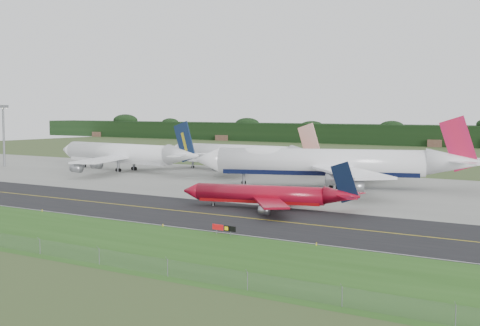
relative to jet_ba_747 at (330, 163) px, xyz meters
name	(u,v)px	position (x,y,z in m)	size (l,w,h in m)	color
ground	(202,210)	(-4.79, -52.10, -6.67)	(600.00, 600.00, 0.00)	#36431F
grass_verge	(78,236)	(-4.79, -87.10, -6.67)	(400.00, 30.00, 0.01)	#234D16
taxiway	(190,212)	(-4.79, -56.10, -6.66)	(400.00, 32.00, 0.02)	black
apron	(312,186)	(-4.79, -1.10, -6.66)	(400.00, 78.00, 0.01)	slate
taxiway_centreline	(190,212)	(-4.79, -56.10, -6.64)	(400.00, 0.40, 0.00)	gold
taxiway_edge_line	(140,222)	(-4.79, -71.60, -6.64)	(400.00, 0.25, 0.00)	silver
perimeter_fence	(13,242)	(-4.79, -100.10, -5.57)	(320.00, 0.10, 320.00)	slate
jet_ba_747	(330,163)	(0.00, 0.00, 0.00)	(75.64, 60.95, 19.60)	white
jet_red_737	(269,195)	(6.48, -43.18, -3.75)	(38.73, 30.98, 10.57)	maroon
jet_navy_gold	(126,154)	(-79.72, 5.52, -0.92)	(67.82, 58.85, 17.49)	white
jet_star_tail	(241,155)	(-45.24, 25.39, -1.05)	(63.73, 53.55, 16.87)	white
floodlight_mast	(3,124)	(-130.13, -5.59, 9.01)	(2.82, 2.82, 22.77)	slate
taxiway_sign	(224,228)	(15.24, -73.04, -5.51)	(4.93, 0.53, 1.64)	slate
edge_marker_left	(42,211)	(-30.67, -72.60, -6.42)	(0.16, 0.16, 0.50)	yellow
edge_marker_center	(163,225)	(1.58, -72.60, -6.42)	(0.16, 0.16, 0.50)	yellow
edge_marker_right	(316,244)	(32.38, -72.60, -6.42)	(0.16, 0.16, 0.50)	yellow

